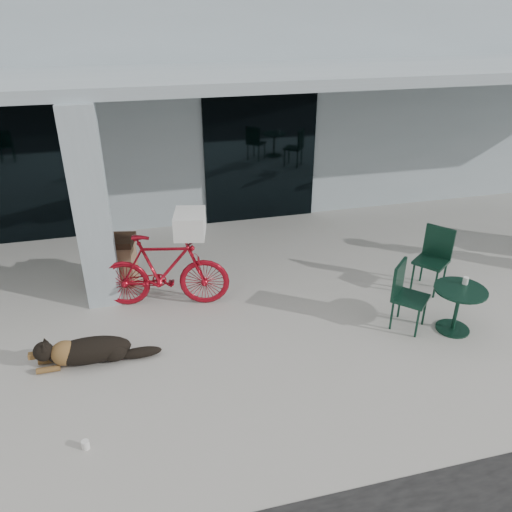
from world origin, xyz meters
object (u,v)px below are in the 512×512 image
object	(u,v)px
bicycle	(164,271)
dog	(90,349)
cafe_chair_far_b	(431,261)
trash_receptacle	(121,260)
cafe_chair_far_a	(411,297)
cafe_table_far	(456,310)

from	to	relation	value
bicycle	dog	size ratio (longest dim) A/B	1.63
cafe_chair_far_b	trash_receptacle	distance (m)	5.17
cafe_chair_far_a	cafe_chair_far_b	xyz separation A→B (m)	(0.89, 0.91, 0.02)
bicycle	trash_receptacle	distance (m)	1.13
dog	cafe_chair_far_a	distance (m)	4.54
cafe_chair_far_a	trash_receptacle	size ratio (longest dim) A/B	1.21
dog	cafe_chair_far_b	distance (m)	5.45
bicycle	trash_receptacle	xyz separation A→B (m)	(-0.65, 0.90, -0.19)
cafe_table_far	cafe_chair_far_b	bearing A→B (deg)	77.26
cafe_chair_far_b	dog	bearing A→B (deg)	-120.43
trash_receptacle	bicycle	bearing A→B (deg)	-54.12
bicycle	dog	xyz separation A→B (m)	(-1.11, -1.20, -0.40)
bicycle	cafe_chair_far_a	size ratio (longest dim) A/B	1.98
cafe_chair_far_b	trash_receptacle	size ratio (longest dim) A/B	1.26
dog	cafe_chair_far_b	xyz separation A→B (m)	(5.41, 0.60, 0.33)
bicycle	cafe_table_far	xyz separation A→B (m)	(4.03, -1.74, -0.26)
bicycle	cafe_chair_far_a	xyz separation A→B (m)	(3.41, -1.51, -0.10)
cafe_table_far	cafe_chair_far_a	distance (m)	0.69
trash_receptacle	cafe_table_far	bearing A→B (deg)	-29.41
dog	cafe_chair_far_a	bearing A→B (deg)	-4.64
cafe_chair_far_a	trash_receptacle	xyz separation A→B (m)	(-4.06, 2.41, -0.09)
bicycle	cafe_table_far	size ratio (longest dim) A/B	2.73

